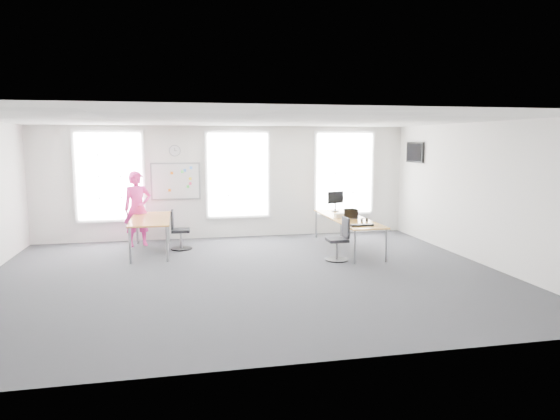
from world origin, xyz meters
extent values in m
plane|color=#242429|center=(0.00, 0.00, 0.00)|extent=(10.00, 10.00, 0.00)
plane|color=silver|center=(0.00, 0.00, 3.00)|extent=(10.00, 10.00, 0.00)
plane|color=white|center=(0.00, 4.00, 1.50)|extent=(10.00, 0.00, 10.00)
plane|color=white|center=(0.00, -4.00, 1.50)|extent=(10.00, 0.00, 10.00)
plane|color=white|center=(5.00, 0.00, 1.50)|extent=(0.00, 10.00, 10.00)
cube|color=silver|center=(-3.00, 3.97, 1.70)|extent=(1.60, 0.06, 2.20)
cube|color=silver|center=(0.30, 3.97, 1.70)|extent=(1.60, 0.06, 2.20)
cube|color=silver|center=(3.30, 3.97, 1.70)|extent=(1.60, 0.06, 2.20)
cube|color=#C48A38|center=(2.70, 1.94, 0.74)|extent=(0.83, 3.12, 0.03)
cylinder|color=gray|center=(2.35, 0.44, 0.36)|extent=(0.05, 0.05, 0.73)
cylinder|color=gray|center=(3.06, 0.44, 0.36)|extent=(0.05, 0.05, 0.73)
cylinder|color=gray|center=(2.35, 3.44, 0.36)|extent=(0.05, 0.05, 0.73)
cylinder|color=gray|center=(3.06, 3.44, 0.36)|extent=(0.05, 0.05, 0.73)
cube|color=#C48A38|center=(-1.95, 2.49, 0.80)|extent=(0.89, 2.23, 0.03)
cylinder|color=gray|center=(-2.34, 1.43, 0.39)|extent=(0.06, 0.06, 0.78)
cylinder|color=gray|center=(-1.57, 1.43, 0.39)|extent=(0.06, 0.06, 0.78)
cylinder|color=gray|center=(-2.34, 3.54, 0.39)|extent=(0.06, 0.06, 0.78)
cylinder|color=gray|center=(-1.57, 3.54, 0.39)|extent=(0.06, 0.06, 0.78)
cylinder|color=black|center=(2.07, 0.82, 0.01)|extent=(0.51, 0.51, 0.03)
cylinder|color=gray|center=(2.07, 0.82, 0.23)|extent=(0.06, 0.06, 0.41)
cube|color=black|center=(2.07, 0.82, 0.46)|extent=(0.43, 0.43, 0.07)
cube|color=black|center=(2.27, 0.82, 0.73)|extent=(0.05, 0.41, 0.44)
cylinder|color=black|center=(-1.26, 2.68, 0.01)|extent=(0.51, 0.51, 0.03)
cylinder|color=gray|center=(-1.26, 2.68, 0.24)|extent=(0.06, 0.06, 0.41)
cube|color=black|center=(-1.26, 2.68, 0.46)|extent=(0.45, 0.45, 0.07)
cube|color=black|center=(-1.46, 2.69, 0.73)|extent=(0.07, 0.41, 0.44)
imported|color=#EE2F91|center=(-2.29, 3.32, 0.93)|extent=(0.79, 0.63, 1.87)
cube|color=silver|center=(-1.35, 3.97, 1.55)|extent=(1.20, 0.03, 0.90)
cylinder|color=gray|center=(-1.35, 3.97, 2.35)|extent=(0.30, 0.04, 0.30)
cube|color=black|center=(4.95, 3.00, 2.30)|extent=(0.06, 0.90, 0.55)
cube|color=black|center=(2.62, 0.77, 0.77)|extent=(0.50, 0.20, 0.02)
ellipsoid|color=black|center=(2.87, 0.78, 0.78)|extent=(0.09, 0.13, 0.05)
cylinder|color=black|center=(2.75, 1.05, 0.76)|extent=(0.07, 0.07, 0.01)
cylinder|color=black|center=(2.81, 1.28, 0.80)|extent=(0.04, 0.08, 0.08)
cylinder|color=black|center=(2.94, 1.28, 0.80)|extent=(0.04, 0.08, 0.08)
cylinder|color=gold|center=(2.81, 1.28, 0.80)|extent=(0.01, 0.09, 0.09)
cube|color=black|center=(2.88, 1.28, 0.84)|extent=(0.14, 0.02, 0.01)
cube|color=black|center=(2.71, 1.76, 0.89)|extent=(0.32, 0.15, 0.25)
cube|color=orange|center=(2.71, 1.69, 0.88)|extent=(0.30, 0.16, 0.23)
cube|color=black|center=(2.71, 1.67, 0.89)|extent=(0.32, 0.16, 0.24)
cube|color=beige|center=(2.56, 2.01, 0.81)|extent=(0.29, 0.22, 0.10)
cylinder|color=black|center=(2.76, 3.05, 0.77)|extent=(0.20, 0.20, 0.02)
cylinder|color=black|center=(2.76, 3.05, 0.86)|extent=(0.04, 0.04, 0.20)
cube|color=black|center=(2.76, 3.04, 1.13)|extent=(0.47, 0.17, 0.32)
cube|color=black|center=(2.76, 3.02, 1.13)|extent=(0.43, 0.13, 0.28)
camera|label=1|loc=(-1.34, -9.40, 2.60)|focal=32.00mm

